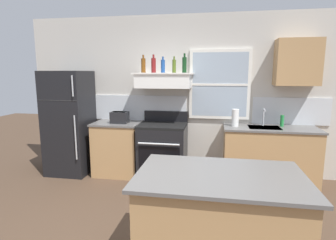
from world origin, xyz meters
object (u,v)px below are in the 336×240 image
object	(u,v)px
paper_towel_roll	(235,118)
kitchen_island	(218,224)
bottle_blue_liqueur	(163,66)
refrigerator	(70,123)
dish_soap_bottle	(282,121)
bottle_red_label_wine	(154,65)
bottle_olive_oil_square	(174,66)
bottle_amber_wine	(143,65)
bottle_dark_green_wine	(184,65)
stove_range	(163,150)
toaster	(120,117)

from	to	relation	value
paper_towel_roll	kitchen_island	world-z (taller)	paper_towel_roll
bottle_blue_liqueur	refrigerator	bearing A→B (deg)	-177.28
paper_towel_roll	dish_soap_bottle	distance (m)	0.73
refrigerator	bottle_red_label_wine	bearing A→B (deg)	2.82
dish_soap_bottle	bottle_olive_oil_square	bearing A→B (deg)	179.64
bottle_amber_wine	dish_soap_bottle	size ratio (longest dim) A/B	1.58
bottle_amber_wine	paper_towel_roll	world-z (taller)	bottle_amber_wine
refrigerator	dish_soap_bottle	world-z (taller)	refrigerator
bottle_dark_green_wine	dish_soap_bottle	world-z (taller)	bottle_dark_green_wine
bottle_olive_oil_square	dish_soap_bottle	distance (m)	1.92
dish_soap_bottle	bottle_blue_liqueur	bearing A→B (deg)	-177.50
bottle_blue_liqueur	dish_soap_bottle	xyz separation A→B (m)	(1.89, 0.08, -0.85)
refrigerator	dish_soap_bottle	distance (m)	3.54
bottle_olive_oil_square	bottle_amber_wine	bearing A→B (deg)	-169.33
bottle_amber_wine	bottle_blue_liqueur	bearing A→B (deg)	-0.09
bottle_olive_oil_square	dish_soap_bottle	world-z (taller)	bottle_olive_oil_square
stove_range	bottle_olive_oil_square	distance (m)	1.41
stove_range	bottle_blue_liqueur	xyz separation A→B (m)	(-0.01, 0.06, 1.39)
bottle_olive_oil_square	kitchen_island	size ratio (longest dim) A/B	0.19
refrigerator	bottle_dark_green_wine	size ratio (longest dim) A/B	5.82
stove_range	paper_towel_roll	world-z (taller)	paper_towel_roll
bottle_dark_green_wine	bottle_blue_liqueur	bearing A→B (deg)	-166.75
refrigerator	bottle_blue_liqueur	distance (m)	1.91
bottle_amber_wine	paper_towel_roll	size ratio (longest dim) A/B	1.05
bottle_dark_green_wine	toaster	bearing A→B (deg)	-172.27
bottle_olive_oil_square	kitchen_island	xyz separation A→B (m)	(0.73, -2.26, -1.40)
refrigerator	bottle_amber_wine	distance (m)	1.64
dish_soap_bottle	stove_range	bearing A→B (deg)	-175.82
bottle_blue_liqueur	bottle_red_label_wine	bearing A→B (deg)	-178.33
bottle_olive_oil_square	refrigerator	bearing A→B (deg)	-174.60
bottle_red_label_wine	refrigerator	bearing A→B (deg)	-177.18
toaster	stove_range	xyz separation A→B (m)	(0.74, 0.01, -0.54)
bottle_amber_wine	bottle_dark_green_wine	bearing A→B (deg)	6.81
stove_range	bottle_olive_oil_square	size ratio (longest dim) A/B	4.18
stove_range	bottle_dark_green_wine	xyz separation A→B (m)	(0.33, 0.13, 1.41)
refrigerator	bottle_olive_oil_square	distance (m)	2.06
refrigerator	bottle_olive_oil_square	xyz separation A→B (m)	(1.81, 0.17, 0.97)
refrigerator	toaster	distance (m)	0.92
bottle_blue_liqueur	paper_towel_roll	size ratio (longest dim) A/B	0.94
paper_towel_roll	bottle_olive_oil_square	bearing A→B (deg)	173.65
bottle_amber_wine	dish_soap_bottle	world-z (taller)	bottle_amber_wine
bottle_olive_oil_square	bottle_dark_green_wine	size ratio (longest dim) A/B	0.85
refrigerator	stove_range	distance (m)	1.70
stove_range	paper_towel_roll	bearing A→B (deg)	1.85
bottle_red_label_wine	paper_towel_roll	distance (m)	1.55
refrigerator	bottle_amber_wine	xyz separation A→B (m)	(1.32, 0.08, 0.98)
bottle_olive_oil_square	bottle_dark_green_wine	distance (m)	0.17
stove_range	bottle_amber_wine	size ratio (longest dim) A/B	3.83
refrigerator	paper_towel_roll	xyz separation A→B (m)	(2.81, 0.06, 0.16)
refrigerator	bottle_dark_green_wine	xyz separation A→B (m)	(1.98, 0.16, 0.99)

